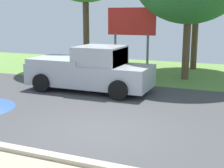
# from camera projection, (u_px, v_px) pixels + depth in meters

# --- Properties ---
(ground_plane) EXTENTS (40.00, 22.00, 0.20)m
(ground_plane) POSITION_uv_depth(u_px,v_px,m) (132.00, 105.00, 11.41)
(ground_plane) COLOR #424244
(pickup_truck) EXTENTS (5.20, 2.28, 1.88)m
(pickup_truck) POSITION_uv_depth(u_px,v_px,m) (90.00, 70.00, 13.19)
(pickup_truck) COLOR #ADB2BA
(pickup_truck) RESTS_ON ground_plane
(roadside_billboard) EXTENTS (2.60, 0.12, 3.50)m
(roadside_billboard) POSITION_uv_depth(u_px,v_px,m) (131.00, 26.00, 16.42)
(roadside_billboard) COLOR slate
(roadside_billboard) RESTS_ON ground_plane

